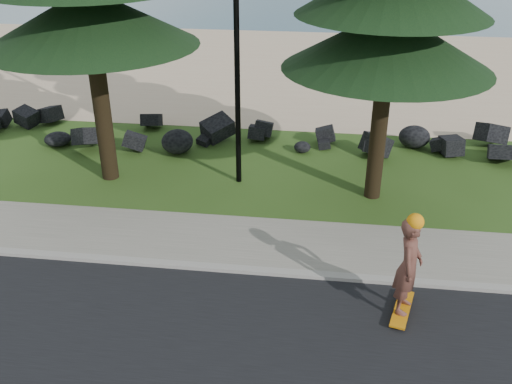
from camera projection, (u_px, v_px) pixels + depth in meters
ground at (217, 246)px, 12.50m from camera, size 160.00×160.00×0.00m
kerb at (208, 267)px, 11.68m from camera, size 160.00×0.20×0.10m
sidewalk at (218, 239)px, 12.65m from camera, size 160.00×2.00×0.08m
beach_sand at (278, 68)px, 25.23m from camera, size 160.00×15.00×0.01m
seawall_boulders at (251, 146)px, 17.42m from camera, size 60.00×2.40×1.10m
lamp_post at (236, 24)px, 13.39m from camera, size 0.25×0.14×8.14m
skateboarder at (409, 266)px, 9.99m from camera, size 0.61×1.15×2.09m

